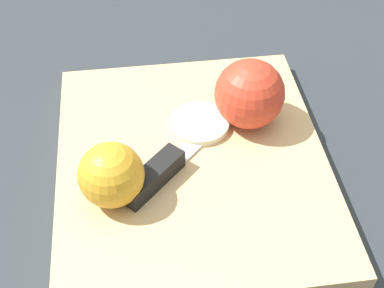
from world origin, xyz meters
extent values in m
plane|color=#282D33|center=(0.00, 0.00, 0.00)|extent=(4.00, 4.00, 0.00)
cube|color=tan|center=(0.00, 0.00, 0.01)|extent=(0.35, 0.31, 0.02)
sphere|color=gold|center=(-0.05, 0.08, 0.05)|extent=(0.06, 0.06, 0.06)
cylinder|color=beige|center=(-0.05, 0.08, 0.05)|extent=(0.03, 0.06, 0.06)
sphere|color=red|center=(0.06, -0.06, 0.06)|extent=(0.08, 0.08, 0.08)
cylinder|color=beige|center=(0.06, -0.07, 0.06)|extent=(0.02, 0.07, 0.07)
cube|color=silver|center=(0.04, -0.02, 0.02)|extent=(0.09, 0.08, 0.00)
cube|color=black|center=(-0.03, 0.04, 0.03)|extent=(0.07, 0.07, 0.02)
cylinder|color=beige|center=(0.05, -0.01, 0.03)|extent=(0.07, 0.07, 0.01)
camera|label=1|loc=(-0.38, 0.02, 0.44)|focal=50.00mm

